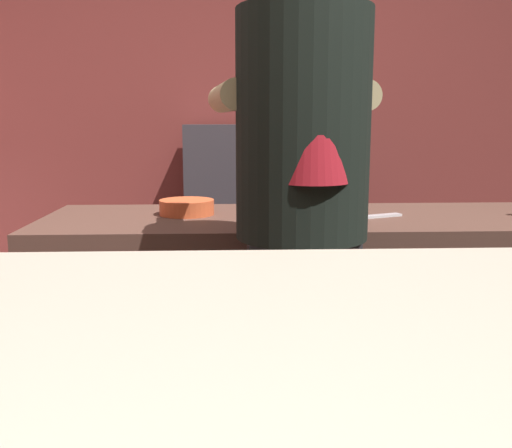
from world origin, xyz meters
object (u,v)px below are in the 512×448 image
Objects in this scene: chefs_knife at (370,217)px; bottle_hot_sauce at (270,107)px; mixing_bowl at (187,207)px; bottle_vinegar at (283,111)px; bottle_olive_oil at (250,109)px; bartender at (302,208)px; bottle_soy at (327,112)px.

bottle_hot_sauce reaches higher than chefs_knife.
bottle_vinegar is at bearing 71.40° from mixing_bowl.
bottle_olive_oil reaches higher than mixing_bowl.
bottle_olive_oil is (-0.11, 0.01, -0.01)m from bottle_hot_sauce.
bartender is 0.50m from chefs_knife.
bottle_hot_sauce is 1.26× the size of bottle_vinegar.
bartender is at bearing -91.00° from bottle_hot_sauce.
bottle_soy is (0.33, 0.08, -0.03)m from bottle_hot_sauce.
mixing_bowl is 1.08× the size of bottle_soy.
bottle_olive_oil is (0.26, 1.24, 0.36)m from mixing_bowl.
bartender is at bearing -56.18° from mixing_bowl.
bottle_vinegar is 1.14× the size of bottle_soy.
chefs_knife is at bearing -83.27° from bottle_vinegar.
chefs_knife is at bearing -8.94° from mixing_bowl.
chefs_knife is (0.28, 0.41, -0.09)m from bartender.
bottle_hot_sauce is (0.37, 1.23, 0.37)m from mixing_bowl.
mixing_bowl is 1.34m from bottle_hot_sauce.
bottle_olive_oil is at bearing 78.20° from mixing_bowl.
bottle_vinegar is at bearing 176.10° from bottle_soy.
mixing_bowl is at bearing 26.35° from bartender.
bottle_soy is at bearing 14.36° from bottle_hot_sauce.
mixing_bowl is 0.62m from chefs_knife.
chefs_knife is 1.21× the size of bottle_vinegar.
chefs_knife is 0.96× the size of bottle_hot_sauce.
bartender is 7.08× the size of chefs_knife.
mixing_bowl is 0.78× the size of chefs_knife.
bottle_vinegar reaches higher than chefs_knife.
mixing_bowl is 0.75× the size of bottle_hot_sauce.
bottle_hot_sauce is (-0.25, 1.33, 0.40)m from chefs_knife.
bottle_soy is at bearing 64.48° from chefs_knife.
bartender is 9.78× the size of bottle_soy.
bartender reaches higher than bottle_hot_sauce.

